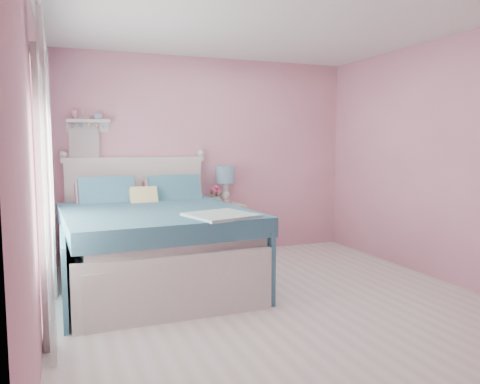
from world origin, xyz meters
TOP-DOWN VIEW (x-y plane):
  - floor at (0.00, 0.00)m, footprint 4.50×4.50m
  - room_shell at (0.00, 0.00)m, footprint 4.50×4.50m
  - bed at (-0.95, 1.12)m, footprint 1.88×2.30m
  - nightstand at (0.16, 1.99)m, footprint 0.48×0.47m
  - table_lamp at (0.20, 2.06)m, footprint 0.25×0.25m
  - vase at (0.06, 2.02)m, footprint 0.15×0.15m
  - teacup at (0.14, 1.83)m, footprint 0.10×0.10m
  - roses at (0.05, 2.02)m, footprint 0.14×0.11m
  - wall_shelf at (-1.50, 2.19)m, footprint 0.50×0.15m
  - hanging_dress at (-1.55, 2.18)m, footprint 0.34×0.03m
  - french_door at (-1.97, 0.40)m, footprint 0.04×1.32m
  - curtain_near at (-1.92, -0.34)m, footprint 0.04×0.40m
  - curtain_far at (-1.92, 1.14)m, footprint 0.04×0.40m

SIDE VIEW (x-z plane):
  - floor at x=0.00m, z-range 0.00..0.00m
  - nightstand at x=0.16m, z-range 0.00..0.70m
  - bed at x=-0.95m, z-range -0.23..1.08m
  - teacup at x=0.14m, z-range 0.69..0.77m
  - vase at x=0.06m, z-range 0.69..0.84m
  - roses at x=0.05m, z-range 0.82..0.94m
  - table_lamp at x=0.20m, z-range 0.79..1.29m
  - french_door at x=-1.97m, z-range -0.01..2.15m
  - curtain_near at x=-1.92m, z-range 0.02..2.34m
  - curtain_far at x=-1.92m, z-range 0.02..2.34m
  - hanging_dress at x=-1.55m, z-range 1.04..1.76m
  - room_shell at x=0.00m, z-range -0.67..3.83m
  - wall_shelf at x=-1.50m, z-range 1.61..1.86m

